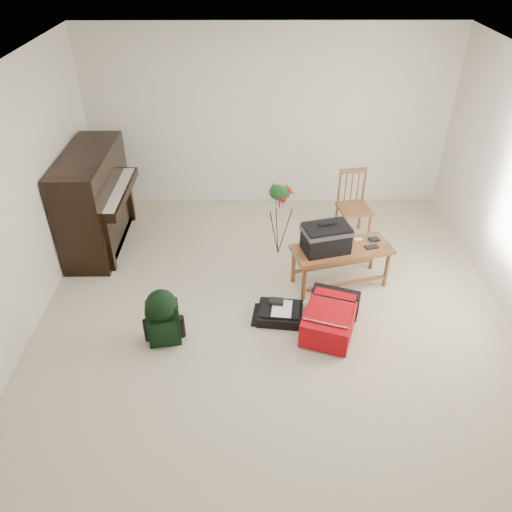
{
  "coord_description": "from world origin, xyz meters",
  "views": [
    {
      "loc": [
        -0.21,
        -3.92,
        3.61
      ],
      "look_at": [
        -0.18,
        0.35,
        0.64
      ],
      "focal_mm": 35.0,
      "sensor_mm": 36.0,
      "label": 1
    }
  ],
  "objects_px": {
    "piano": "(96,202)",
    "red_suitcase": "(329,315)",
    "dining_chair": "(354,206)",
    "bench": "(330,240)",
    "black_duffel": "(280,313)",
    "flower_stand": "(279,219)",
    "green_backpack": "(162,315)"
  },
  "relations": [
    {
      "from": "dining_chair",
      "to": "green_backpack",
      "type": "xyz_separation_m",
      "value": [
        -2.21,
        -2.01,
        -0.1
      ]
    },
    {
      "from": "piano",
      "to": "red_suitcase",
      "type": "distance_m",
      "value": 3.24
    },
    {
      "from": "bench",
      "to": "green_backpack",
      "type": "distance_m",
      "value": 2.01
    },
    {
      "from": "bench",
      "to": "green_backpack",
      "type": "height_order",
      "value": "bench"
    },
    {
      "from": "bench",
      "to": "red_suitcase",
      "type": "relative_size",
      "value": 1.39
    },
    {
      "from": "red_suitcase",
      "to": "black_duffel",
      "type": "bearing_deg",
      "value": -176.81
    },
    {
      "from": "piano",
      "to": "bench",
      "type": "xyz_separation_m",
      "value": [
        2.83,
        -0.89,
        0.01
      ]
    },
    {
      "from": "bench",
      "to": "green_backpack",
      "type": "bearing_deg",
      "value": -166.27
    },
    {
      "from": "dining_chair",
      "to": "bench",
      "type": "bearing_deg",
      "value": -123.36
    },
    {
      "from": "flower_stand",
      "to": "red_suitcase",
      "type": "bearing_deg",
      "value": -55.01
    },
    {
      "from": "red_suitcase",
      "to": "green_backpack",
      "type": "distance_m",
      "value": 1.7
    },
    {
      "from": "red_suitcase",
      "to": "green_backpack",
      "type": "bearing_deg",
      "value": -154.18
    },
    {
      "from": "red_suitcase",
      "to": "flower_stand",
      "type": "bearing_deg",
      "value": 127.79
    },
    {
      "from": "piano",
      "to": "black_duffel",
      "type": "xyz_separation_m",
      "value": [
        2.26,
        -1.49,
        -0.53
      ]
    },
    {
      "from": "piano",
      "to": "red_suitcase",
      "type": "bearing_deg",
      "value": -30.63
    },
    {
      "from": "bench",
      "to": "dining_chair",
      "type": "xyz_separation_m",
      "value": [
        0.46,
        1.06,
        -0.16
      ]
    },
    {
      "from": "bench",
      "to": "black_duffel",
      "type": "distance_m",
      "value": 0.99
    },
    {
      "from": "red_suitcase",
      "to": "green_backpack",
      "type": "relative_size",
      "value": 1.36
    },
    {
      "from": "bench",
      "to": "dining_chair",
      "type": "bearing_deg",
      "value": 51.95
    },
    {
      "from": "piano",
      "to": "black_duffel",
      "type": "bearing_deg",
      "value": -33.46
    },
    {
      "from": "dining_chair",
      "to": "red_suitcase",
      "type": "xyz_separation_m",
      "value": [
        -0.53,
        -1.81,
        -0.28
      ]
    },
    {
      "from": "red_suitcase",
      "to": "piano",
      "type": "bearing_deg",
      "value": 168.33
    },
    {
      "from": "dining_chair",
      "to": "green_backpack",
      "type": "height_order",
      "value": "dining_chair"
    },
    {
      "from": "dining_chair",
      "to": "red_suitcase",
      "type": "distance_m",
      "value": 1.9
    },
    {
      "from": "red_suitcase",
      "to": "black_duffel",
      "type": "xyz_separation_m",
      "value": [
        -0.5,
        0.14,
        -0.09
      ]
    },
    {
      "from": "piano",
      "to": "black_duffel",
      "type": "height_order",
      "value": "piano"
    },
    {
      "from": "red_suitcase",
      "to": "green_backpack",
      "type": "xyz_separation_m",
      "value": [
        -1.68,
        -0.2,
        0.18
      ]
    },
    {
      "from": "black_duffel",
      "to": "flower_stand",
      "type": "distance_m",
      "value": 1.31
    },
    {
      "from": "piano",
      "to": "bench",
      "type": "distance_m",
      "value": 2.97
    },
    {
      "from": "dining_chair",
      "to": "black_duffel",
      "type": "relative_size",
      "value": 1.75
    },
    {
      "from": "piano",
      "to": "dining_chair",
      "type": "relative_size",
      "value": 1.65
    },
    {
      "from": "red_suitcase",
      "to": "black_duffel",
      "type": "height_order",
      "value": "red_suitcase"
    }
  ]
}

